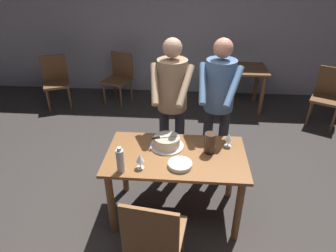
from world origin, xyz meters
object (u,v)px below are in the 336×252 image
main_dining_table (176,166)px  chair_near_side (154,236)px  wine_glass_near (140,158)px  person_standing_beside (219,98)px  hurricane_lamp (210,143)px  plate_stack (180,165)px  cake_knife (160,137)px  background_chair_0 (328,94)px  wine_glass_far (229,137)px  water_bottle (120,160)px  background_table (236,77)px  cake_on_platter (167,142)px  person_cutting_cake (172,98)px  background_chair_1 (56,80)px  background_chair_2 (119,76)px

main_dining_table → chair_near_side: size_ratio=1.50×
wine_glass_near → person_standing_beside: size_ratio=0.08×
hurricane_lamp → plate_stack: bearing=-137.8°
cake_knife → background_chair_0: (2.49, 2.11, -0.37)m
wine_glass_far → water_bottle: bearing=-154.0°
main_dining_table → water_bottle: water_bottle is taller
water_bottle → background_table: size_ratio=0.25×
cake_on_platter → cake_knife: bearing=-164.3°
person_cutting_cake → main_dining_table: bearing=-82.2°
hurricane_lamp → background_chair_1: size_ratio=0.23×
water_bottle → background_chair_1: 3.38m
wine_glass_far → main_dining_table: bearing=-159.8°
wine_glass_far → background_chair_0: bearing=48.3°
plate_stack → person_standing_beside: size_ratio=0.13×
wine_glass_far → person_standing_beside: size_ratio=0.08×
hurricane_lamp → cake_knife: bearing=173.9°
cake_on_platter → plate_stack: bearing=-65.4°
background_table → main_dining_table: bearing=-108.8°
plate_stack → person_standing_beside: person_standing_beside is taller
person_cutting_cake → chair_near_side: (-0.05, -1.35, -0.58)m
background_chair_2 → wine_glass_far: bearing=-56.6°
cake_knife → background_chair_1: background_chair_1 is taller
wine_glass_far → background_chair_1: bearing=140.2°
cake_knife → wine_glass_near: size_ratio=1.85×
chair_near_side → background_table: bearing=73.2°
person_standing_beside → water_bottle: bearing=-134.4°
cake_on_platter → person_cutting_cake: 0.53m
cake_on_platter → person_standing_beside: 0.76m
chair_near_side → person_standing_beside: bearing=68.2°
plate_stack → background_table: plate_stack is taller
main_dining_table → hurricane_lamp: size_ratio=6.42×
cake_knife → wine_glass_far: size_ratio=1.85×
background_table → wine_glass_near: bearing=-112.7°
wine_glass_far → background_table: (0.41, 2.51, -0.28)m
cake_on_platter → person_standing_beside: bearing=42.9°
hurricane_lamp → background_chair_0: 2.97m
wine_glass_near → water_bottle: 0.17m
background_chair_0 → background_chair_1: bearing=176.2°
cake_on_platter → wine_glass_far: size_ratio=2.36×
cake_knife → person_standing_beside: person_standing_beside is taller
plate_stack → chair_near_side: size_ratio=0.24×
chair_near_side → cake_knife: bearing=92.8°
cake_on_platter → chair_near_side: bearing=-91.7°
background_table → background_chair_0: background_chair_0 is taller
cake_knife → background_chair_2: size_ratio=0.30×
hurricane_lamp → background_chair_0: hurricane_lamp is taller
plate_stack → person_cutting_cake: bearing=99.3°
person_cutting_cake → background_chair_0: (2.41, 1.64, -0.58)m
person_cutting_cake → cake_on_platter: bearing=-92.5°
cake_on_platter → background_chair_2: size_ratio=0.38×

